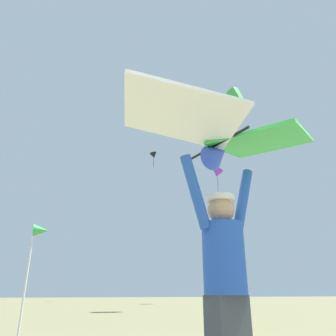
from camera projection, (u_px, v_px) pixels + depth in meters
The scene contains 6 objects.
kite_flyer_person at pixel (225, 279), 2.55m from camera, with size 0.80×0.42×1.92m.
held_stunt_kite at pixel (224, 135), 2.91m from camera, with size 2.05×1.34×0.43m.
distant_kite_black_mid_right at pixel (154, 155), 39.92m from camera, with size 1.27×1.15×2.01m.
distant_kite_purple_mid_left at pixel (217, 173), 31.31m from camera, with size 1.25×1.11×2.30m.
distant_kite_green_overhead_distant at pixel (235, 96), 22.79m from camera, with size 1.19×0.97×1.31m.
marker_flag at pixel (39, 239), 6.36m from camera, with size 0.30×0.24×2.11m.
Camera 1 is at (-1.38, -2.74, 0.84)m, focal length 34.66 mm.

